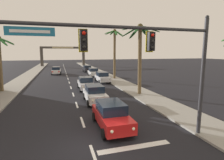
# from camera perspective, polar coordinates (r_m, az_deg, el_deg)

# --- Properties ---
(ground_plane) EXTENTS (220.00, 220.00, 0.00)m
(ground_plane) POSITION_cam_1_polar(r_m,az_deg,el_deg) (9.92, -6.73, -20.78)
(ground_plane) COLOR black
(sidewalk_right) EXTENTS (3.20, 110.00, 0.14)m
(sidewalk_right) POSITION_cam_1_polar(r_m,az_deg,el_deg) (30.34, 1.33, -0.24)
(sidewalk_right) COLOR gray
(sidewalk_right) RESTS_ON ground
(sidewalk_left) EXTENTS (3.20, 110.00, 0.14)m
(sidewalk_left) POSITION_cam_1_polar(r_m,az_deg,el_deg) (29.62, -28.77, -1.58)
(sidewalk_left) COLOR gray
(sidewalk_left) RESTS_ON ground
(lane_markings) EXTENTS (4.28, 88.29, 0.01)m
(lane_markings) POSITION_cam_1_polar(r_m,az_deg,el_deg) (28.79, -12.60, -1.09)
(lane_markings) COLOR silver
(lane_markings) RESTS_ON ground
(traffic_signal_mast) EXTENTS (10.18, 0.41, 6.89)m
(traffic_signal_mast) POSITION_cam_1_polar(r_m,az_deg,el_deg) (9.32, 13.16, 8.37)
(traffic_signal_mast) COLOR #2D2D33
(traffic_signal_mast) RESTS_ON ground
(sedan_lead_at_stop_bar) EXTENTS (1.96, 4.45, 1.68)m
(sedan_lead_at_stop_bar) POSITION_cam_1_polar(r_m,az_deg,el_deg) (11.81, -0.23, -11.14)
(sedan_lead_at_stop_bar) COLOR red
(sedan_lead_at_stop_bar) RESTS_ON ground
(sedan_third_in_queue) EXTENTS (1.96, 4.46, 1.68)m
(sedan_third_in_queue) POSITION_cam_1_polar(r_m,az_deg,el_deg) (17.68, -5.60, -4.36)
(sedan_third_in_queue) COLOR silver
(sedan_third_in_queue) RESTS_ON ground
(sedan_fifth_in_queue) EXTENTS (1.97, 4.46, 1.68)m
(sedan_fifth_in_queue) POSITION_cam_1_polar(r_m,az_deg,el_deg) (23.74, -8.49, -0.99)
(sedan_fifth_in_queue) COLOR silver
(sedan_fifth_in_queue) RESTS_ON ground
(sedan_oncoming_far) EXTENTS (2.11, 4.51, 1.68)m
(sedan_oncoming_far) POSITION_cam_1_polar(r_m,az_deg,el_deg) (41.79, -17.48, 2.96)
(sedan_oncoming_far) COLOR silver
(sedan_oncoming_far) RESTS_ON ground
(sedan_parked_nearest_kerb) EXTENTS (1.95, 4.45, 1.68)m
(sedan_parked_nearest_kerb) POSITION_cam_1_polar(r_m,az_deg,el_deg) (36.80, -6.02, 2.56)
(sedan_parked_nearest_kerb) COLOR silver
(sedan_parked_nearest_kerb) RESTS_ON ground
(sedan_parked_mid_kerb) EXTENTS (1.99, 4.47, 1.68)m
(sedan_parked_mid_kerb) POSITION_cam_1_polar(r_m,az_deg,el_deg) (44.80, -7.96, 3.66)
(sedan_parked_mid_kerb) COLOR black
(sedan_parked_mid_kerb) RESTS_ON ground
(sedan_parked_far_kerb) EXTENTS (1.99, 4.47, 1.68)m
(sedan_parked_far_kerb) POSITION_cam_1_polar(r_m,az_deg,el_deg) (29.26, -3.10, 0.96)
(sedan_parked_far_kerb) COLOR silver
(sedan_parked_far_kerb) RESTS_ON ground
(palm_right_second) EXTENTS (4.69, 4.31, 8.02)m
(palm_right_second) POSITION_cam_1_polar(r_m,az_deg,el_deg) (20.34, 9.01, 10.81)
(palm_right_second) COLOR brown
(palm_right_second) RESTS_ON ground
(palm_right_third) EXTENTS (3.54, 3.59, 8.99)m
(palm_right_third) POSITION_cam_1_polar(r_m,az_deg,el_deg) (32.44, 0.80, 10.86)
(palm_right_third) COLOR brown
(palm_right_third) RESTS_ON ground
(town_gateway_arch) EXTENTS (15.29, 0.90, 6.88)m
(town_gateway_arch) POSITION_cam_1_polar(r_m,az_deg,el_deg) (66.07, -15.47, 8.24)
(town_gateway_arch) COLOR #423D38
(town_gateway_arch) RESTS_ON ground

